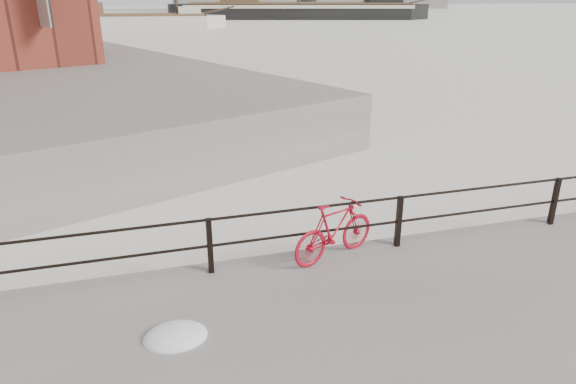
{
  "coord_description": "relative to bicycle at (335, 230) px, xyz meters",
  "views": [
    {
      "loc": [
        -7.89,
        -7.87,
        4.81
      ],
      "look_at": [
        -5.16,
        1.5,
        1.0
      ],
      "focal_mm": 32.0,
      "sensor_mm": 36.0,
      "label": 1
    }
  ],
  "objects": [
    {
      "name": "ground",
      "position": [
        4.81,
        0.25,
        -0.89
      ],
      "size": [
        400.0,
        400.0,
        0.0
      ],
      "primitive_type": "plane",
      "color": "white",
      "rests_on": "ground"
    },
    {
      "name": "barque_black",
      "position": [
        27.84,
        91.28,
        -0.89
      ],
      "size": [
        58.35,
        32.99,
        31.71
      ],
      "primitive_type": null,
      "rotation": [
        0.0,
        0.0,
        -0.28
      ],
      "color": "black",
      "rests_on": "ground"
    },
    {
      "name": "guardrail",
      "position": [
        4.81,
        0.1,
        -0.04
      ],
      "size": [
        28.0,
        0.1,
        1.0
      ],
      "primitive_type": null,
      "color": "black",
      "rests_on": "promenade"
    },
    {
      "name": "schooner_mid",
      "position": [
        -3.0,
        71.99,
        -0.89
      ],
      "size": [
        29.48,
        15.04,
        20.43
      ],
      "primitive_type": null,
      "rotation": [
        0.0,
        0.0,
        -0.11
      ],
      "color": "beige",
      "rests_on": "ground"
    },
    {
      "name": "bicycle",
      "position": [
        0.0,
        0.0,
        0.0
      ],
      "size": [
        1.77,
        0.91,
        1.08
      ],
      "primitive_type": "imported",
      "rotation": [
        0.0,
        0.0,
        0.37
      ],
      "color": "#AB0B1F",
      "rests_on": "promenade"
    }
  ]
}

